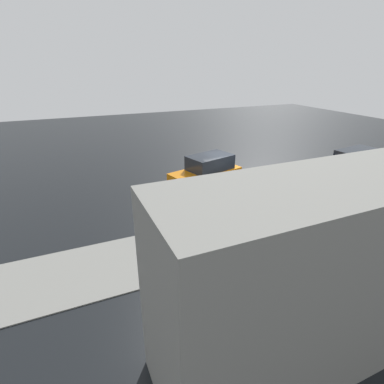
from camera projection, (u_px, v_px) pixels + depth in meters
name	position (u px, v px, depth m)	size (l,w,h in m)	color
ground_plane	(232.00, 191.00, 16.82)	(60.00, 60.00, 0.00)	black
kerb_strip	(280.00, 225.00, 13.27)	(24.00, 3.20, 0.04)	slate
moving_hatchback	(207.00, 174.00, 16.30)	(4.21, 2.66, 2.06)	orange
parked_sedan	(354.00, 167.00, 17.61)	(4.50, 2.31, 1.98)	#191E38
fire_hydrant	(180.00, 219.00, 12.96)	(0.42, 0.31, 0.80)	red
pedestrian	(154.00, 214.00, 12.76)	(0.34, 0.55, 1.22)	blue
metal_railing	(330.00, 214.00, 12.67)	(9.47, 0.04, 1.05)	#B7BABF
sign_post	(215.00, 203.00, 11.69)	(0.07, 0.44, 2.40)	#4C4C51
puddle_patch	(184.00, 198.00, 15.96)	(4.21, 4.21, 0.01)	black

